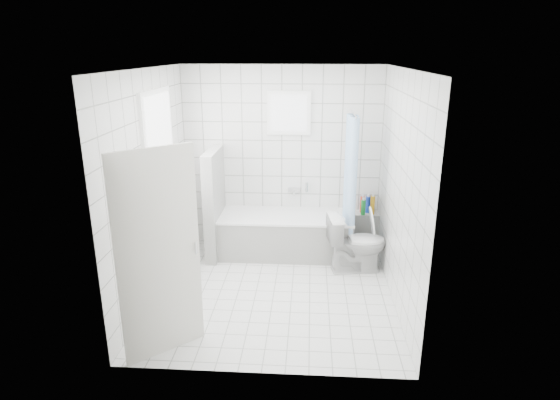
{
  "coord_description": "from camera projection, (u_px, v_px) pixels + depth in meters",
  "views": [
    {
      "loc": [
        0.4,
        -5.02,
        2.79
      ],
      "look_at": [
        0.05,
        0.35,
        1.05
      ],
      "focal_mm": 30.0,
      "sensor_mm": 36.0,
      "label": 1
    }
  ],
  "objects": [
    {
      "name": "bathtub",
      "position": [
        286.0,
        234.0,
        6.62
      ],
      "size": [
        1.85,
        0.77,
        0.58
      ],
      "color": "white",
      "rests_on": "ground"
    },
    {
      "name": "sill_bottles",
      "position": [
        168.0,
        203.0,
        5.64
      ],
      "size": [
        0.15,
        0.8,
        0.3
      ],
      "color": "#D1519D",
      "rests_on": "window_sill"
    },
    {
      "name": "shower_curtain",
      "position": [
        351.0,
        183.0,
        6.17
      ],
      "size": [
        0.14,
        0.48,
        1.78
      ],
      "primitive_type": null,
      "color": "#4A90D9",
      "rests_on": "curtain_rod"
    },
    {
      "name": "ledge_bottles",
      "position": [
        367.0,
        205.0,
        6.65
      ],
      "size": [
        0.2,
        0.17,
        0.27
      ],
      "color": "#178D30",
      "rests_on": "tiled_ledge"
    },
    {
      "name": "ground",
      "position": [
        274.0,
        291.0,
        5.65
      ],
      "size": [
        3.0,
        3.0,
        0.0
      ],
      "primitive_type": "plane",
      "color": "white",
      "rests_on": "ground"
    },
    {
      "name": "wall_left",
      "position": [
        152.0,
        186.0,
        5.34
      ],
      "size": [
        0.02,
        3.0,
        2.6
      ],
      "primitive_type": "cube",
      "color": "white",
      "rests_on": "ground"
    },
    {
      "name": "window_left",
      "position": [
        161.0,
        155.0,
        5.53
      ],
      "size": [
        0.01,
        0.9,
        1.4
      ],
      "primitive_type": "cube",
      "color": "white",
      "rests_on": "wall_left"
    },
    {
      "name": "door",
      "position": [
        159.0,
        256.0,
        4.25
      ],
      "size": [
        0.62,
        0.56,
        2.0
      ],
      "primitive_type": "cube",
      "rotation": [
        0.0,
        0.0,
        -0.84
      ],
      "color": "silver",
      "rests_on": "ground"
    },
    {
      "name": "toilet",
      "position": [
        357.0,
        243.0,
        6.08
      ],
      "size": [
        0.81,
        0.55,
        0.77
      ],
      "primitive_type": "imported",
      "rotation": [
        0.0,
        0.0,
        1.73
      ],
      "color": "white",
      "rests_on": "ground"
    },
    {
      "name": "ceiling",
      "position": [
        273.0,
        68.0,
        4.85
      ],
      "size": [
        3.0,
        3.0,
        0.0
      ],
      "primitive_type": "plane",
      "rotation": [
        3.14,
        0.0,
        0.0
      ],
      "color": "white",
      "rests_on": "ground"
    },
    {
      "name": "tub_faucet",
      "position": [
        294.0,
        190.0,
        6.76
      ],
      "size": [
        0.18,
        0.06,
        0.06
      ],
      "primitive_type": "cube",
      "color": "silver",
      "rests_on": "wall_back"
    },
    {
      "name": "wall_back",
      "position": [
        282.0,
        159.0,
        6.67
      ],
      "size": [
        2.8,
        0.02,
        2.6
      ],
      "primitive_type": "cube",
      "color": "white",
      "rests_on": "ground"
    },
    {
      "name": "wall_right",
      "position": [
        400.0,
        191.0,
        5.16
      ],
      "size": [
        0.02,
        3.0,
        2.6
      ],
      "primitive_type": "cube",
      "color": "white",
      "rests_on": "ground"
    },
    {
      "name": "curtain_rod",
      "position": [
        353.0,
        113.0,
        6.02
      ],
      "size": [
        0.02,
        0.8,
        0.02
      ],
      "primitive_type": "cylinder",
      "rotation": [
        1.57,
        0.0,
        0.0
      ],
      "color": "silver",
      "rests_on": "wall_back"
    },
    {
      "name": "partition_wall",
      "position": [
        215.0,
        203.0,
        6.5
      ],
      "size": [
        0.15,
        0.85,
        1.5
      ],
      "primitive_type": "cube",
      "color": "white",
      "rests_on": "ground"
    },
    {
      "name": "window_sill",
      "position": [
        170.0,
        214.0,
        5.75
      ],
      "size": [
        0.18,
        1.02,
        0.08
      ],
      "primitive_type": "cube",
      "color": "white",
      "rests_on": "wall_left"
    },
    {
      "name": "wall_front",
      "position": [
        259.0,
        240.0,
        3.83
      ],
      "size": [
        2.8,
        0.02,
        2.6
      ],
      "primitive_type": "cube",
      "color": "white",
      "rests_on": "ground"
    },
    {
      "name": "tiled_ledge",
      "position": [
        365.0,
        231.0,
        6.8
      ],
      "size": [
        0.4,
        0.24,
        0.55
      ],
      "primitive_type": "cube",
      "color": "white",
      "rests_on": "ground"
    },
    {
      "name": "window_back",
      "position": [
        289.0,
        113.0,
        6.43
      ],
      "size": [
        0.5,
        0.01,
        0.5
      ],
      "primitive_type": "cube",
      "color": "white",
      "rests_on": "wall_back"
    }
  ]
}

